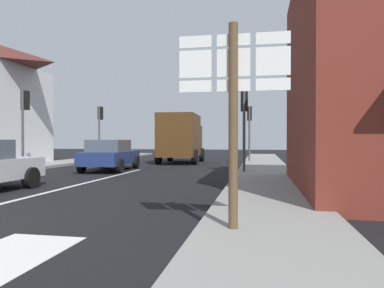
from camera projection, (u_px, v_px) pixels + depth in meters
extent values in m
plane|color=black|center=(124.00, 174.00, 15.70)|extent=(80.00, 80.00, 0.00)
cube|color=gray|center=(266.00, 180.00, 12.63)|extent=(2.35, 44.00, 0.14)
cube|color=silver|center=(79.00, 185.00, 11.77)|extent=(0.16, 12.00, 0.01)
cylinder|color=black|center=(31.00, 178.00, 10.92)|extent=(0.22, 0.64, 0.64)
cube|color=navy|center=(111.00, 158.00, 17.29)|extent=(2.07, 4.32, 0.60)
cube|color=#47515B|center=(109.00, 146.00, 17.03)|extent=(1.71, 2.21, 0.55)
cylinder|color=black|center=(103.00, 162.00, 18.72)|extent=(0.27, 0.66, 0.64)
cylinder|color=black|center=(136.00, 162.00, 18.54)|extent=(0.27, 0.66, 0.64)
cylinder|color=black|center=(82.00, 166.00, 16.04)|extent=(0.27, 0.66, 0.64)
cylinder|color=black|center=(120.00, 166.00, 15.85)|extent=(0.27, 0.66, 0.64)
cube|color=#4C2D14|center=(179.00, 135.00, 22.42)|extent=(2.33, 3.78, 2.60)
cube|color=#4C2D14|center=(186.00, 140.00, 24.89)|extent=(2.14, 1.38, 2.00)
cube|color=#47515B|center=(186.00, 129.00, 24.93)|extent=(1.76, 0.16, 0.70)
cylinder|color=black|center=(170.00, 155.00, 25.02)|extent=(0.31, 0.91, 0.90)
cylinder|color=black|center=(202.00, 155.00, 24.69)|extent=(0.31, 0.91, 0.90)
cylinder|color=black|center=(158.00, 157.00, 21.66)|extent=(0.31, 0.91, 0.90)
cylinder|color=black|center=(195.00, 157.00, 21.33)|extent=(0.31, 0.91, 0.90)
cylinder|color=brown|center=(233.00, 131.00, 5.38)|extent=(0.14, 0.14, 3.20)
cube|color=white|center=(195.00, 42.00, 5.52)|extent=(0.50, 0.03, 0.18)
cube|color=black|center=(196.00, 42.00, 5.54)|extent=(0.43, 0.01, 0.13)
cube|color=white|center=(195.00, 64.00, 5.53)|extent=(0.50, 0.03, 0.42)
cube|color=black|center=(196.00, 64.00, 5.55)|extent=(0.43, 0.01, 0.32)
cube|color=white|center=(195.00, 86.00, 5.53)|extent=(0.50, 0.03, 0.18)
cube|color=black|center=(196.00, 87.00, 5.55)|extent=(0.43, 0.01, 0.13)
cube|color=white|center=(234.00, 40.00, 5.42)|extent=(0.50, 0.03, 0.18)
cube|color=black|center=(234.00, 40.00, 5.44)|extent=(0.43, 0.01, 0.13)
cube|color=white|center=(234.00, 63.00, 5.42)|extent=(0.50, 0.03, 0.42)
cube|color=black|center=(234.00, 63.00, 5.44)|extent=(0.43, 0.01, 0.32)
cube|color=white|center=(233.00, 85.00, 5.42)|extent=(0.50, 0.03, 0.18)
cube|color=black|center=(234.00, 86.00, 5.44)|extent=(0.43, 0.01, 0.13)
cube|color=white|center=(273.00, 38.00, 5.31)|extent=(0.50, 0.03, 0.18)
cube|color=black|center=(273.00, 38.00, 5.33)|extent=(0.43, 0.01, 0.13)
cube|color=white|center=(273.00, 61.00, 5.31)|extent=(0.50, 0.03, 0.42)
cube|color=black|center=(273.00, 61.00, 5.33)|extent=(0.43, 0.01, 0.32)
cube|color=white|center=(273.00, 84.00, 5.32)|extent=(0.50, 0.03, 0.18)
cube|color=black|center=(273.00, 85.00, 5.34)|extent=(0.43, 0.01, 0.13)
cylinder|color=#47474C|center=(23.00, 131.00, 16.92)|extent=(0.12, 0.12, 3.79)
cube|color=black|center=(25.00, 100.00, 17.10)|extent=(0.30, 0.28, 0.90)
sphere|color=#360303|center=(27.00, 95.00, 17.23)|extent=(0.18, 0.18, 0.18)
sphere|color=#3C2303|center=(27.00, 101.00, 17.24)|extent=(0.18, 0.18, 0.18)
sphere|color=#0CA526|center=(27.00, 107.00, 17.24)|extent=(0.18, 0.18, 0.18)
cylinder|color=#47474C|center=(99.00, 134.00, 24.99)|extent=(0.12, 0.12, 3.78)
cube|color=black|center=(100.00, 113.00, 25.17)|extent=(0.30, 0.28, 0.90)
sphere|color=#360303|center=(101.00, 110.00, 25.30)|extent=(0.18, 0.18, 0.18)
sphere|color=#3C2303|center=(101.00, 114.00, 25.31)|extent=(0.18, 0.18, 0.18)
sphere|color=#0CA526|center=(101.00, 118.00, 25.31)|extent=(0.18, 0.18, 0.18)
cylinder|color=#47474C|center=(244.00, 132.00, 15.26)|extent=(0.12, 0.12, 3.59)
cube|color=black|center=(244.00, 101.00, 15.44)|extent=(0.30, 0.28, 0.90)
sphere|color=#360303|center=(244.00, 95.00, 15.58)|extent=(0.18, 0.18, 0.18)
sphere|color=#3C2303|center=(244.00, 101.00, 15.58)|extent=(0.18, 0.18, 0.18)
sphere|color=#0CA526|center=(244.00, 108.00, 15.58)|extent=(0.18, 0.18, 0.18)
cylinder|color=#47474C|center=(249.00, 135.00, 23.09)|extent=(0.12, 0.12, 3.61)
cube|color=black|center=(249.00, 114.00, 23.27)|extent=(0.30, 0.28, 0.90)
sphere|color=#360303|center=(250.00, 110.00, 23.40)|extent=(0.18, 0.18, 0.18)
sphere|color=#3C2303|center=(250.00, 114.00, 23.41)|extent=(0.18, 0.18, 0.18)
sphere|color=#0CA526|center=(250.00, 118.00, 23.41)|extent=(0.18, 0.18, 0.18)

